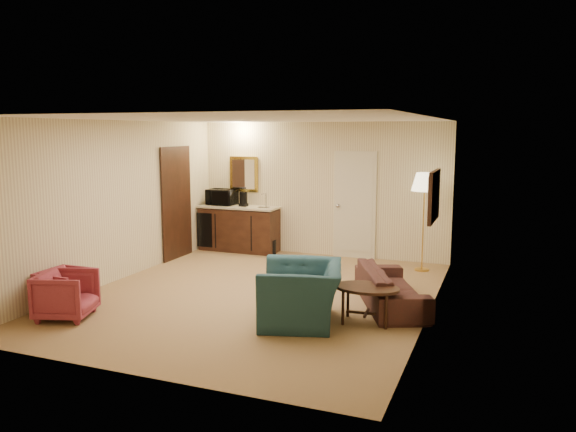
{
  "coord_description": "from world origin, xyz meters",
  "views": [
    {
      "loc": [
        3.38,
        -7.41,
        2.44
      ],
      "look_at": [
        0.29,
        0.5,
        1.14
      ],
      "focal_mm": 35.0,
      "sensor_mm": 36.0,
      "label": 1
    }
  ],
  "objects_px": {
    "teal_armchair": "(301,284)",
    "waste_bin": "(271,247)",
    "rose_chair_near": "(66,293)",
    "rose_chair_far": "(66,288)",
    "coffee_table": "(366,304)",
    "wetbar_cabinet": "(239,228)",
    "coffee_maker": "(243,199)",
    "sofa": "(391,281)",
    "microwave": "(222,195)",
    "floor_lamp": "(423,222)"
  },
  "relations": [
    {
      "from": "coffee_table",
      "to": "teal_armchair",
      "type": "bearing_deg",
      "value": -160.29
    },
    {
      "from": "rose_chair_far",
      "to": "coffee_table",
      "type": "relative_size",
      "value": 0.75
    },
    {
      "from": "sofa",
      "to": "coffee_maker",
      "type": "distance_m",
      "value": 4.37
    },
    {
      "from": "wetbar_cabinet",
      "to": "sofa",
      "type": "distance_m",
      "value": 4.4
    },
    {
      "from": "coffee_table",
      "to": "coffee_maker",
      "type": "height_order",
      "value": "coffee_maker"
    },
    {
      "from": "wetbar_cabinet",
      "to": "floor_lamp",
      "type": "height_order",
      "value": "floor_lamp"
    },
    {
      "from": "sofa",
      "to": "floor_lamp",
      "type": "xyz_separation_m",
      "value": [
        0.12,
        2.2,
        0.51
      ]
    },
    {
      "from": "wetbar_cabinet",
      "to": "waste_bin",
      "type": "bearing_deg",
      "value": -5.52
    },
    {
      "from": "wetbar_cabinet",
      "to": "teal_armchair",
      "type": "xyz_separation_m",
      "value": [
        2.67,
        -3.62,
        0.05
      ]
    },
    {
      "from": "rose_chair_far",
      "to": "coffee_table",
      "type": "distance_m",
      "value": 4.07
    },
    {
      "from": "wetbar_cabinet",
      "to": "coffee_maker",
      "type": "bearing_deg",
      "value": -0.56
    },
    {
      "from": "coffee_table",
      "to": "microwave",
      "type": "height_order",
      "value": "microwave"
    },
    {
      "from": "wetbar_cabinet",
      "to": "microwave",
      "type": "bearing_deg",
      "value": 174.05
    },
    {
      "from": "waste_bin",
      "to": "microwave",
      "type": "xyz_separation_m",
      "value": [
        -1.13,
        0.11,
        0.98
      ]
    },
    {
      "from": "sofa",
      "to": "coffee_table",
      "type": "relative_size",
      "value": 2.19
    },
    {
      "from": "rose_chair_far",
      "to": "waste_bin",
      "type": "relative_size",
      "value": 2.24
    },
    {
      "from": "rose_chair_near",
      "to": "floor_lamp",
      "type": "relative_size",
      "value": 0.39
    },
    {
      "from": "coffee_table",
      "to": "coffee_maker",
      "type": "xyz_separation_m",
      "value": [
        -3.34,
        3.34,
        0.83
      ]
    },
    {
      "from": "wetbar_cabinet",
      "to": "rose_chair_near",
      "type": "height_order",
      "value": "wetbar_cabinet"
    },
    {
      "from": "microwave",
      "to": "coffee_maker",
      "type": "xyz_separation_m",
      "value": [
        0.51,
        -0.04,
        -0.05
      ]
    },
    {
      "from": "coffee_maker",
      "to": "sofa",
      "type": "bearing_deg",
      "value": -28.52
    },
    {
      "from": "rose_chair_near",
      "to": "coffee_table",
      "type": "bearing_deg",
      "value": -89.46
    },
    {
      "from": "waste_bin",
      "to": "microwave",
      "type": "distance_m",
      "value": 1.5
    },
    {
      "from": "coffee_table",
      "to": "waste_bin",
      "type": "bearing_deg",
      "value": 129.82
    },
    {
      "from": "sofa",
      "to": "coffee_table",
      "type": "xyz_separation_m",
      "value": [
        -0.15,
        -0.82,
        -0.12
      ]
    },
    {
      "from": "coffee_table",
      "to": "waste_bin",
      "type": "xyz_separation_m",
      "value": [
        -2.73,
        3.27,
        -0.1
      ]
    },
    {
      "from": "waste_bin",
      "to": "coffee_maker",
      "type": "distance_m",
      "value": 1.12
    },
    {
      "from": "wetbar_cabinet",
      "to": "sofa",
      "type": "bearing_deg",
      "value": -35.0
    },
    {
      "from": "rose_chair_far",
      "to": "waste_bin",
      "type": "height_order",
      "value": "rose_chair_far"
    },
    {
      "from": "coffee_maker",
      "to": "teal_armchair",
      "type": "bearing_deg",
      "value": -47.44
    },
    {
      "from": "teal_armchair",
      "to": "waste_bin",
      "type": "xyz_separation_m",
      "value": [
        -1.94,
        3.55,
        -0.37
      ]
    },
    {
      "from": "sofa",
      "to": "waste_bin",
      "type": "xyz_separation_m",
      "value": [
        -2.88,
        2.45,
        -0.22
      ]
    },
    {
      "from": "sofa",
      "to": "rose_chair_far",
      "type": "xyz_separation_m",
      "value": [
        -4.1,
        -1.8,
        -0.04
      ]
    },
    {
      "from": "sofa",
      "to": "microwave",
      "type": "distance_m",
      "value": 4.82
    },
    {
      "from": "coffee_table",
      "to": "waste_bin",
      "type": "height_order",
      "value": "coffee_table"
    },
    {
      "from": "wetbar_cabinet",
      "to": "teal_armchair",
      "type": "relative_size",
      "value": 1.41
    },
    {
      "from": "wetbar_cabinet",
      "to": "microwave",
      "type": "xyz_separation_m",
      "value": [
        -0.41,
        0.04,
        0.66
      ]
    },
    {
      "from": "rose_chair_near",
      "to": "coffee_maker",
      "type": "height_order",
      "value": "coffee_maker"
    },
    {
      "from": "teal_armchair",
      "to": "waste_bin",
      "type": "bearing_deg",
      "value": -167.56
    },
    {
      "from": "wetbar_cabinet",
      "to": "teal_armchair",
      "type": "height_order",
      "value": "teal_armchair"
    },
    {
      "from": "teal_armchair",
      "to": "waste_bin",
      "type": "relative_size",
      "value": 4.15
    },
    {
      "from": "teal_armchair",
      "to": "rose_chair_near",
      "type": "relative_size",
      "value": 1.7
    },
    {
      "from": "coffee_table",
      "to": "waste_bin",
      "type": "relative_size",
      "value": 2.99
    },
    {
      "from": "wetbar_cabinet",
      "to": "waste_bin",
      "type": "distance_m",
      "value": 0.79
    },
    {
      "from": "rose_chair_near",
      "to": "coffee_maker",
      "type": "bearing_deg",
      "value": -22.51
    },
    {
      "from": "floor_lamp",
      "to": "coffee_maker",
      "type": "distance_m",
      "value": 3.64
    },
    {
      "from": "wetbar_cabinet",
      "to": "teal_armchair",
      "type": "distance_m",
      "value": 4.5
    },
    {
      "from": "rose_chair_near",
      "to": "rose_chair_far",
      "type": "xyz_separation_m",
      "value": [
        -0.25,
        0.27,
        -0.03
      ]
    },
    {
      "from": "sofa",
      "to": "rose_chair_far",
      "type": "bearing_deg",
      "value": 89.68
    },
    {
      "from": "teal_armchair",
      "to": "rose_chair_near",
      "type": "distance_m",
      "value": 3.08
    }
  ]
}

